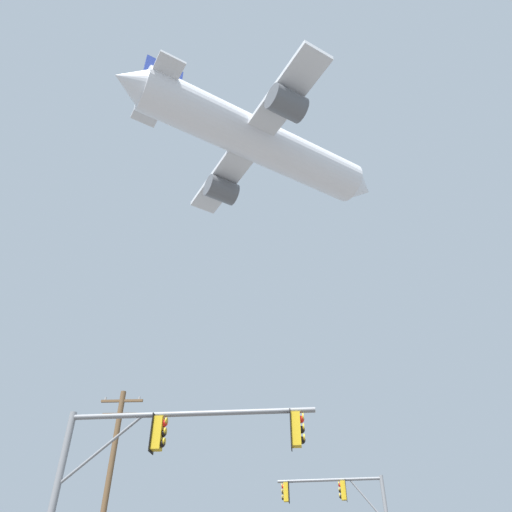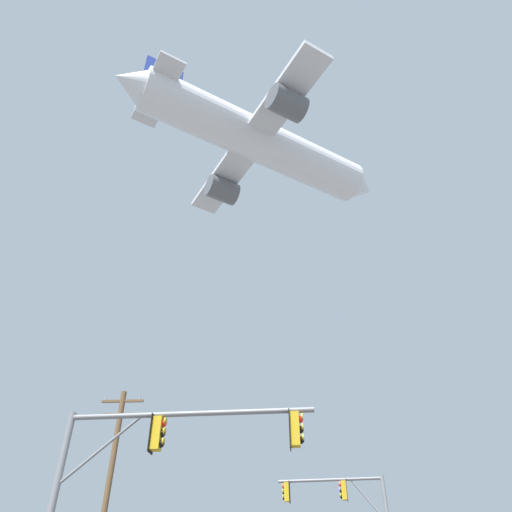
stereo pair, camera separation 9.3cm
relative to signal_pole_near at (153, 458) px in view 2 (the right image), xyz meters
The scene contains 4 objects.
signal_pole_near is the anchor object (origin of this frame).
signal_pole_far 15.32m from the signal_pole_near, 63.31° to the left, with size 5.50×0.89×6.46m.
utility_pole 11.71m from the signal_pole_near, 113.90° to the left, with size 2.20×0.28×10.13m.
airplane 33.80m from the signal_pole_near, 81.54° to the left, with size 23.85×18.42×7.20m.
Camera 2 is at (0.52, -5.63, 1.13)m, focal length 33.39 mm.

